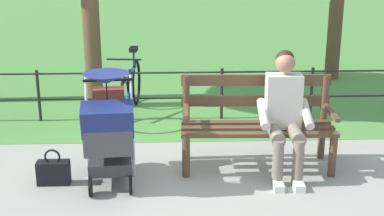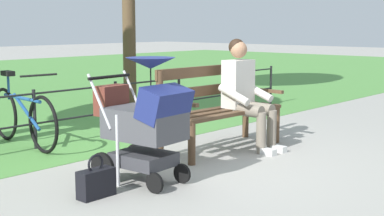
% 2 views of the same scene
% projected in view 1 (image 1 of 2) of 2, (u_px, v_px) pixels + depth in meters
% --- Properties ---
extents(ground_plane, '(60.00, 60.00, 0.00)m').
position_uv_depth(ground_plane, '(179.00, 169.00, 5.77)').
color(ground_plane, '#9E9B93').
extents(grass_lawn, '(40.00, 16.00, 0.01)m').
position_uv_depth(grass_lawn, '(173.00, 31.00, 14.15)').
color(grass_lawn, '#518E42').
rests_on(grass_lawn, ground).
extents(park_bench, '(1.62, 0.65, 0.96)m').
position_uv_depth(park_bench, '(257.00, 118.00, 5.75)').
color(park_bench, brown).
rests_on(park_bench, ground).
extents(person_on_bench, '(0.54, 0.74, 1.28)m').
position_uv_depth(person_on_bench, '(285.00, 111.00, 5.51)').
color(person_on_bench, slate).
rests_on(person_on_bench, ground).
extents(stroller, '(0.57, 0.92, 1.15)m').
position_uv_depth(stroller, '(109.00, 127.00, 5.29)').
color(stroller, black).
rests_on(stroller, ground).
extents(handbag, '(0.32, 0.14, 0.37)m').
position_uv_depth(handbag, '(54.00, 172.00, 5.41)').
color(handbag, black).
rests_on(handbag, ground).
extents(park_fence, '(8.52, 0.04, 0.70)m').
position_uv_depth(park_fence, '(213.00, 89.00, 7.24)').
color(park_fence, black).
rests_on(park_fence, ground).
extents(bicycle, '(0.44, 1.66, 0.89)m').
position_uv_depth(bicycle, '(131.00, 89.00, 7.45)').
color(bicycle, black).
rests_on(bicycle, ground).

